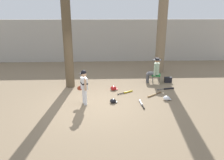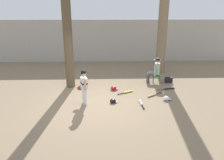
% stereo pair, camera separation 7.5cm
% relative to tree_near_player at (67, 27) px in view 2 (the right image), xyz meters
% --- Properties ---
extents(ground_plane, '(60.00, 60.00, 0.00)m').
position_rel_tree_near_player_xyz_m(ground_plane, '(1.23, -1.99, -2.66)').
color(ground_plane, '#7F6B51').
extents(concrete_back_wall, '(18.00, 0.36, 2.75)m').
position_rel_tree_near_player_xyz_m(concrete_back_wall, '(1.23, 5.08, -1.29)').
color(concrete_back_wall, '#ADA89E').
rests_on(concrete_back_wall, ground).
extents(tree_near_player, '(0.56, 0.56, 5.89)m').
position_rel_tree_near_player_xyz_m(tree_near_player, '(0.00, 0.00, 0.00)').
color(tree_near_player, brown).
rests_on(tree_near_player, ground).
extents(tree_behind_spectator, '(0.66, 0.66, 6.05)m').
position_rel_tree_near_player_xyz_m(tree_behind_spectator, '(4.64, 2.22, 0.05)').
color(tree_behind_spectator, '#7F6B51').
rests_on(tree_behind_spectator, ground).
extents(young_ballplayer, '(0.45, 0.56, 1.31)m').
position_rel_tree_near_player_xyz_m(young_ballplayer, '(0.79, -1.93, -1.92)').
color(young_ballplayer, white).
rests_on(young_ballplayer, ground).
extents(folding_stool, '(0.49, 0.49, 0.41)m').
position_rel_tree_near_player_xyz_m(folding_stool, '(4.03, 0.38, -2.30)').
color(folding_stool, '#196B2D').
rests_on(folding_stool, ground).
extents(seated_spectator, '(0.68, 0.53, 1.20)m').
position_rel_tree_near_player_xyz_m(seated_spectator, '(3.93, 0.40, -2.02)').
color(seated_spectator, '#47474C').
rests_on(seated_spectator, ground).
extents(handbag_beside_stool, '(0.34, 0.19, 0.26)m').
position_rel_tree_near_player_xyz_m(handbag_beside_stool, '(4.62, 0.37, -2.53)').
color(handbag_beside_stool, black).
rests_on(handbag_beside_stool, ground).
extents(bat_yellow_trainer, '(0.68, 0.44, 0.07)m').
position_rel_tree_near_player_xyz_m(bat_yellow_trainer, '(2.49, -0.90, -2.63)').
color(bat_yellow_trainer, yellow).
rests_on(bat_yellow_trainer, ground).
extents(bat_wood_tan, '(0.68, 0.53, 0.07)m').
position_rel_tree_near_player_xyz_m(bat_wood_tan, '(3.52, -1.27, -2.63)').
color(bat_wood_tan, tan).
rests_on(bat_wood_tan, ground).
extents(bat_black_composite, '(0.79, 0.22, 0.07)m').
position_rel_tree_near_player_xyz_m(bat_black_composite, '(4.33, -0.56, -2.63)').
color(bat_black_composite, black).
rests_on(bat_black_composite, ground).
extents(bat_aluminum_silver, '(0.10, 0.74, 0.07)m').
position_rel_tree_near_player_xyz_m(bat_aluminum_silver, '(2.90, -2.05, -2.63)').
color(bat_aluminum_silver, '#B7BCC6').
rests_on(bat_aluminum_silver, ground).
extents(batting_helmet_white, '(0.31, 0.24, 0.18)m').
position_rel_tree_near_player_xyz_m(batting_helmet_white, '(3.94, -1.73, -2.59)').
color(batting_helmet_white, silver).
rests_on(batting_helmet_white, ground).
extents(batting_helmet_black, '(0.28, 0.21, 0.16)m').
position_rel_tree_near_player_xyz_m(batting_helmet_black, '(1.86, -1.89, -2.59)').
color(batting_helmet_black, black).
rests_on(batting_helmet_black, ground).
extents(batting_helmet_red, '(0.31, 0.24, 0.18)m').
position_rel_tree_near_player_xyz_m(batting_helmet_red, '(1.94, -0.54, -2.59)').
color(batting_helmet_red, '#A81919').
rests_on(batting_helmet_red, ground).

